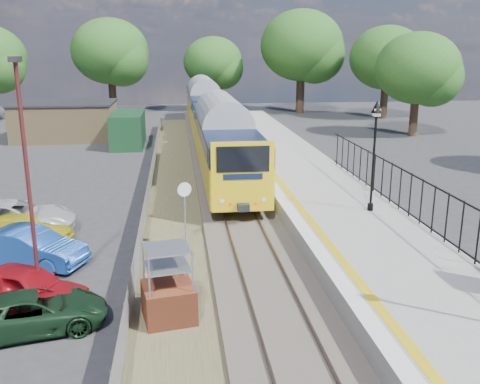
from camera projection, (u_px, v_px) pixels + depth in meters
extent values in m
plane|color=#2D2D30|center=(271.00, 301.00, 16.42)|extent=(120.00, 120.00, 0.00)
cube|color=#473F38|center=(235.00, 206.00, 25.98)|extent=(3.40, 80.00, 0.20)
cube|color=#4C472D|center=(175.00, 222.00, 23.75)|extent=(2.60, 70.00, 0.06)
cube|color=brown|center=(220.00, 204.00, 25.87)|extent=(0.07, 80.00, 0.14)
cube|color=brown|center=(250.00, 203.00, 26.03)|extent=(0.07, 80.00, 0.14)
cube|color=gray|center=(331.00, 208.00, 24.46)|extent=(5.00, 70.00, 0.90)
cube|color=silver|center=(283.00, 200.00, 24.08)|extent=(0.50, 70.00, 0.01)
cube|color=yellow|center=(294.00, 199.00, 24.14)|extent=(0.30, 70.00, 0.01)
cylinder|color=black|center=(370.00, 207.00, 22.51)|extent=(0.24, 0.24, 0.30)
cylinder|color=black|center=(373.00, 164.00, 22.03)|extent=(0.10, 0.10, 3.70)
cube|color=black|center=(376.00, 117.00, 21.52)|extent=(0.08, 0.08, 0.30)
cube|color=beige|center=(377.00, 112.00, 21.47)|extent=(0.26, 0.26, 0.30)
cone|color=black|center=(377.00, 107.00, 21.41)|extent=(0.44, 0.44, 0.50)
cube|color=black|center=(442.00, 191.00, 18.88)|extent=(0.05, 26.00, 0.05)
cube|color=#927C52|center=(66.00, 121.00, 45.31)|extent=(8.00, 6.00, 3.00)
cube|color=black|center=(64.00, 103.00, 44.91)|extent=(8.20, 6.20, 0.15)
cube|color=#163D1C|center=(128.00, 129.00, 42.17)|extent=(2.40, 6.00, 2.60)
cylinder|color=#332319|center=(113.00, 97.00, 62.69)|extent=(0.88, 0.88, 3.85)
ellipsoid|color=#204D19|center=(110.00, 51.00, 61.32)|extent=(8.80, 8.80, 7.48)
cylinder|color=#332319|center=(214.00, 98.00, 66.08)|extent=(0.72, 0.72, 3.15)
ellipsoid|color=#204D19|center=(213.00, 62.00, 64.96)|extent=(7.20, 7.20, 6.12)
cylinder|color=#332319|center=(300.00, 95.00, 63.26)|extent=(0.96, 0.96, 4.20)
ellipsoid|color=#204D19|center=(302.00, 45.00, 61.77)|extent=(9.60, 9.60, 8.16)
cylinder|color=#332319|center=(384.00, 102.00, 58.52)|extent=(0.80, 0.80, 3.50)
ellipsoid|color=#204D19|center=(387.00, 58.00, 57.28)|extent=(8.00, 8.00, 6.80)
cylinder|color=#332319|center=(414.00, 118.00, 46.84)|extent=(0.72, 0.72, 3.15)
ellipsoid|color=#204D19|center=(418.00, 68.00, 45.72)|extent=(7.20, 7.20, 6.12)
cube|color=yellow|center=(222.00, 147.00, 32.42)|extent=(2.80, 20.00, 1.90)
cube|color=#0E1836|center=(222.00, 126.00, 32.08)|extent=(2.82, 20.00, 0.90)
cube|color=black|center=(222.00, 126.00, 32.08)|extent=(2.82, 18.00, 0.70)
cube|color=black|center=(222.00, 166.00, 32.72)|extent=(2.00, 18.00, 0.45)
cube|color=yellow|center=(204.00, 110.00, 52.16)|extent=(2.80, 20.00, 1.90)
cube|color=#0E1836|center=(203.00, 96.00, 51.82)|extent=(2.82, 20.00, 0.90)
cube|color=black|center=(203.00, 96.00, 51.82)|extent=(2.82, 18.00, 0.70)
cube|color=black|center=(204.00, 122.00, 52.47)|extent=(2.00, 18.00, 0.45)
cube|color=black|center=(243.00, 159.00, 22.28)|extent=(2.24, 0.04, 1.10)
cube|color=brown|center=(169.00, 303.00, 15.13)|extent=(1.63, 1.63, 1.08)
cylinder|color=#999EA3|center=(185.00, 220.00, 20.27)|extent=(0.06, 0.06, 2.42)
cylinder|color=silver|center=(184.00, 190.00, 19.90)|extent=(0.52, 0.20, 0.54)
cylinder|color=#481818|center=(29.00, 191.00, 15.22)|extent=(0.12, 0.12, 7.19)
cube|color=black|center=(15.00, 59.00, 14.27)|extent=(0.25, 0.50, 0.15)
imported|color=black|center=(33.00, 312.00, 14.59)|extent=(4.29, 2.67, 1.11)
imported|color=#A50F18|center=(26.00, 287.00, 15.84)|extent=(4.17, 3.02, 1.32)
imported|color=#194396|center=(29.00, 248.00, 18.94)|extent=(4.40, 2.93, 1.37)
imported|color=gold|center=(24.00, 230.00, 21.13)|extent=(4.13, 2.29, 1.13)
imported|color=silver|center=(12.00, 218.00, 22.12)|extent=(5.18, 2.50, 1.42)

